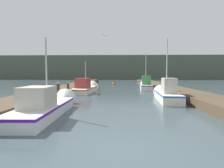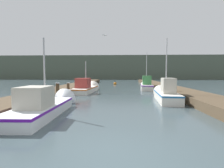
% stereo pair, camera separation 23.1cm
% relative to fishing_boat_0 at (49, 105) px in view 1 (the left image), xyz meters
% --- Properties ---
extents(ground_plane, '(200.00, 200.00, 0.00)m').
position_rel_fishing_boat_0_xyz_m(ground_plane, '(3.45, -4.50, -0.42)').
color(ground_plane, '#38474C').
extents(dock_left, '(2.52, 40.00, 0.54)m').
position_rel_fishing_boat_0_xyz_m(dock_left, '(-2.27, 11.50, -0.15)').
color(dock_left, '#4C3D2B').
rests_on(dock_left, ground_plane).
extents(dock_right, '(2.52, 40.00, 0.54)m').
position_rel_fishing_boat_0_xyz_m(dock_right, '(9.17, 11.50, -0.15)').
color(dock_right, '#4C3D2B').
rests_on(dock_right, ground_plane).
extents(distant_shore_ridge, '(120.00, 16.00, 7.69)m').
position_rel_fishing_boat_0_xyz_m(distant_shore_ridge, '(3.45, 54.49, 3.42)').
color(distant_shore_ridge, '#4C5647').
rests_on(distant_shore_ridge, ground_plane).
extents(fishing_boat_0, '(1.61, 6.18, 4.16)m').
position_rel_fishing_boat_0_xyz_m(fishing_boat_0, '(0.00, 0.00, 0.00)').
color(fishing_boat_0, silver).
rests_on(fishing_boat_0, ground_plane).
extents(fishing_boat_1, '(1.77, 5.61, 4.85)m').
position_rel_fishing_boat_0_xyz_m(fishing_boat_1, '(7.07, 4.56, 0.06)').
color(fishing_boat_1, silver).
rests_on(fishing_boat_1, ground_plane).
extents(fishing_boat_2, '(2.05, 6.41, 3.74)m').
position_rel_fishing_boat_0_xyz_m(fishing_boat_2, '(0.11, 9.90, 0.01)').
color(fishing_boat_2, silver).
rests_on(fishing_boat_2, ground_plane).
extents(fishing_boat_3, '(1.87, 5.95, 4.87)m').
position_rel_fishing_boat_0_xyz_m(fishing_boat_3, '(6.98, 13.41, 0.10)').
color(fishing_boat_3, silver).
rests_on(fishing_boat_3, ground_plane).
extents(mooring_piling_0, '(0.35, 0.35, 1.34)m').
position_rel_fishing_boat_0_xyz_m(mooring_piling_0, '(7.88, 6.05, 0.25)').
color(mooring_piling_0, '#473523').
rests_on(mooring_piling_0, ground_plane).
extents(mooring_piling_1, '(0.28, 0.28, 1.13)m').
position_rel_fishing_boat_0_xyz_m(mooring_piling_1, '(-1.11, 7.28, 0.15)').
color(mooring_piling_1, '#473523').
rests_on(mooring_piling_1, ground_plane).
extents(mooring_piling_2, '(0.30, 0.30, 1.29)m').
position_rel_fishing_boat_0_xyz_m(mooring_piling_2, '(-0.99, 4.21, 0.23)').
color(mooring_piling_2, '#473523').
rests_on(mooring_piling_2, ground_plane).
extents(mooring_piling_3, '(0.31, 0.31, 1.00)m').
position_rel_fishing_boat_0_xyz_m(mooring_piling_3, '(8.11, 8.87, 0.09)').
color(mooring_piling_3, '#473523').
rests_on(mooring_piling_3, ground_plane).
extents(channel_buoy, '(0.53, 0.53, 1.03)m').
position_rel_fishing_boat_0_xyz_m(channel_buoy, '(2.80, 22.13, -0.27)').
color(channel_buoy, '#BF6513').
rests_on(channel_buoy, ground_plane).
extents(seagull_lead, '(0.52, 0.41, 0.12)m').
position_rel_fishing_boat_0_xyz_m(seagull_lead, '(2.13, 9.22, 5.40)').
color(seagull_lead, white).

